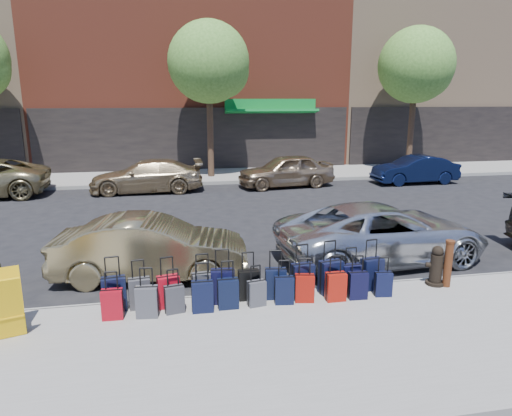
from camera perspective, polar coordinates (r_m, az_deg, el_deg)
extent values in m
plane|color=black|center=(13.39, -4.11, -3.34)|extent=(120.00, 120.00, 0.00)
cube|color=gray|center=(7.44, 1.89, -17.24)|extent=(60.00, 4.00, 0.15)
cube|color=gray|center=(23.10, -6.96, 3.97)|extent=(60.00, 4.00, 0.15)
cube|color=gray|center=(9.20, -0.86, -10.90)|extent=(60.00, 0.08, 0.15)
cube|color=gray|center=(21.11, -6.59, 3.08)|extent=(60.00, 0.08, 0.15)
cube|color=black|center=(24.82, -7.36, 8.41)|extent=(16.66, 0.15, 3.40)
cube|color=#0C732A|center=(24.94, 1.99, 11.98)|extent=(5.00, 0.91, 0.27)
cube|color=#0C732A|center=(25.22, 1.85, 12.80)|extent=(5.00, 0.10, 0.60)
cube|color=tan|center=(35.69, 20.14, 21.03)|extent=(15.00, 12.00, 18.00)
cube|color=black|center=(30.28, 24.82, 8.20)|extent=(14.70, 0.15, 3.40)
cylinder|color=black|center=(22.36, -5.75, 10.08)|extent=(0.30, 0.30, 4.80)
sphere|color=#3D7125|center=(22.38, -5.94, 17.69)|extent=(3.80, 3.80, 3.80)
sphere|color=#3D7125|center=(22.41, -4.32, 16.74)|extent=(2.58, 2.58, 2.58)
cylinder|color=black|center=(25.50, 18.85, 9.85)|extent=(0.30, 0.30, 4.80)
sphere|color=#3D7125|center=(25.51, 19.37, 16.51)|extent=(3.80, 3.80, 3.80)
sphere|color=#3D7125|center=(25.79, 20.51, 15.53)|extent=(2.58, 2.58, 2.58)
cube|color=black|center=(8.71, -17.30, -10.22)|extent=(0.44, 0.28, 0.63)
cylinder|color=black|center=(8.46, -17.63, -6.01)|extent=(0.24, 0.06, 0.03)
cube|color=#39393E|center=(8.68, -14.33, -10.30)|extent=(0.40, 0.25, 0.57)
cylinder|color=black|center=(8.46, -14.57, -6.48)|extent=(0.21, 0.06, 0.03)
cube|color=#A90A1A|center=(8.62, -10.88, -10.21)|extent=(0.43, 0.29, 0.59)
cylinder|color=black|center=(8.39, -11.07, -6.22)|extent=(0.22, 0.07, 0.03)
cube|color=#37373C|center=(8.63, -6.59, -9.97)|extent=(0.42, 0.26, 0.60)
cylinder|color=black|center=(8.40, -6.71, -5.90)|extent=(0.23, 0.05, 0.03)
cube|color=black|center=(8.64, -4.18, -9.73)|extent=(0.45, 0.28, 0.64)
cylinder|color=black|center=(8.39, -4.26, -5.35)|extent=(0.24, 0.06, 0.03)
cube|color=black|center=(8.77, -0.93, -9.56)|extent=(0.39, 0.22, 0.58)
cylinder|color=black|center=(8.55, -0.95, -5.70)|extent=(0.22, 0.04, 0.03)
cube|color=black|center=(8.81, 2.48, -9.42)|extent=(0.42, 0.27, 0.59)
cylinder|color=black|center=(8.58, 2.52, -5.49)|extent=(0.22, 0.06, 0.03)
cube|color=black|center=(8.97, 5.85, -8.90)|extent=(0.44, 0.27, 0.63)
cylinder|color=black|center=(8.74, 5.96, -4.73)|extent=(0.24, 0.05, 0.03)
cube|color=black|center=(9.14, 9.30, -8.51)|extent=(0.47, 0.32, 0.66)
cylinder|color=black|center=(8.90, 9.48, -4.25)|extent=(0.25, 0.08, 0.03)
cube|color=black|center=(9.26, 11.81, -8.62)|extent=(0.38, 0.21, 0.57)
cylinder|color=black|center=(9.05, 11.99, -5.01)|extent=(0.21, 0.04, 0.03)
cube|color=black|center=(9.49, 14.28, -7.98)|extent=(0.46, 0.30, 0.64)
cylinder|color=black|center=(9.26, 14.52, -4.00)|extent=(0.24, 0.07, 0.03)
cube|color=maroon|center=(8.43, -17.52, -11.41)|extent=(0.36, 0.21, 0.53)
cylinder|color=black|center=(8.21, -17.80, -7.78)|extent=(0.20, 0.04, 0.03)
cube|color=#404146|center=(8.34, -13.47, -11.34)|extent=(0.40, 0.26, 0.55)
cylinder|color=black|center=(8.11, -13.70, -7.47)|extent=(0.21, 0.05, 0.03)
cube|color=#323136|center=(8.41, -10.17, -11.16)|extent=(0.37, 0.26, 0.50)
cylinder|color=black|center=(8.20, -10.33, -7.72)|extent=(0.19, 0.07, 0.03)
cube|color=black|center=(8.36, -6.70, -10.94)|extent=(0.38, 0.23, 0.56)
cylinder|color=black|center=(8.13, -6.82, -7.01)|extent=(0.21, 0.04, 0.03)
cube|color=black|center=(8.45, -3.51, -10.64)|extent=(0.38, 0.22, 0.55)
cylinder|color=black|center=(8.22, -3.57, -6.82)|extent=(0.21, 0.03, 0.03)
cube|color=#3F4044|center=(8.54, 0.08, -10.62)|extent=(0.35, 0.24, 0.48)
cylinder|color=black|center=(8.34, 0.08, -7.37)|extent=(0.18, 0.07, 0.03)
cube|color=black|center=(8.63, 3.54, -10.22)|extent=(0.37, 0.24, 0.52)
cylinder|color=black|center=(8.42, 3.60, -6.71)|extent=(0.20, 0.06, 0.03)
cube|color=maroon|center=(8.74, 6.09, -9.94)|extent=(0.39, 0.27, 0.52)
cylinder|color=black|center=(8.53, 6.18, -6.43)|extent=(0.20, 0.07, 0.03)
cube|color=#951309|center=(8.86, 9.94, -9.67)|extent=(0.37, 0.21, 0.54)
cylinder|color=black|center=(8.64, 10.10, -6.06)|extent=(0.21, 0.03, 0.03)
cube|color=black|center=(9.02, 12.58, -9.41)|extent=(0.36, 0.22, 0.52)
cylinder|color=black|center=(8.82, 12.77, -6.00)|extent=(0.20, 0.04, 0.03)
cube|color=black|center=(9.26, 15.60, -9.14)|extent=(0.34, 0.23, 0.48)
cylinder|color=black|center=(9.08, 15.81, -6.12)|extent=(0.18, 0.06, 0.03)
cylinder|color=black|center=(10.21, 21.43, -8.70)|extent=(0.37, 0.37, 0.06)
cylinder|color=black|center=(10.10, 21.59, -7.00)|extent=(0.25, 0.25, 0.58)
sphere|color=black|center=(9.98, 21.77, -5.03)|extent=(0.23, 0.23, 0.23)
cylinder|color=black|center=(10.07, 21.62, -6.66)|extent=(0.43, 0.24, 0.10)
cylinder|color=#38190C|center=(10.05, 22.88, -6.47)|extent=(0.16, 0.16, 0.95)
cylinder|color=#38190C|center=(9.90, 23.13, -3.88)|extent=(0.18, 0.18, 0.04)
cube|color=#ECB50D|center=(8.25, -29.15, -11.08)|extent=(0.64, 0.43, 1.06)
cube|color=#ECB50D|center=(8.60, -29.13, -10.08)|extent=(0.64, 0.43, 1.06)
cube|color=#ECB50D|center=(8.49, -29.01, -11.57)|extent=(0.68, 0.55, 0.02)
imported|color=#918259|center=(10.28, -12.93, -4.91)|extent=(4.32, 1.92, 1.38)
imported|color=silver|center=(11.47, 15.49, -3.01)|extent=(5.32, 2.84, 1.42)
imported|color=tan|center=(19.85, -13.51, 3.90)|extent=(4.70, 1.93, 1.36)
imported|color=#9A805E|center=(20.51, 3.75, 4.68)|extent=(4.45, 2.22, 1.46)
imported|color=#0C1535|center=(22.55, 19.25, 4.55)|extent=(3.96, 1.46, 1.30)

